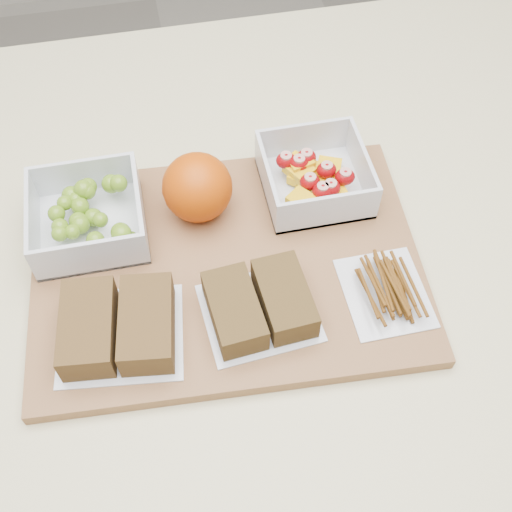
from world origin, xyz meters
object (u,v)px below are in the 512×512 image
(orange, at_px, (197,187))
(pretzel_bag, at_px, (386,288))
(fruit_container, at_px, (314,177))
(cutting_board, at_px, (227,266))
(grape_container, at_px, (89,216))
(sandwich_bag_left, at_px, (118,326))
(sandwich_bag_center, at_px, (260,305))

(orange, xyz_separation_m, pretzel_bag, (0.17, -0.15, -0.03))
(fruit_container, bearing_deg, cutting_board, -145.05)
(grape_container, bearing_deg, pretzel_bag, -26.87)
(fruit_container, xyz_separation_m, sandwich_bag_left, (-0.24, -0.15, -0.00))
(sandwich_bag_left, relative_size, pretzel_bag, 1.32)
(orange, xyz_separation_m, sandwich_bag_left, (-0.10, -0.15, -0.02))
(cutting_board, xyz_separation_m, sandwich_bag_center, (0.02, -0.07, 0.03))
(fruit_container, distance_m, sandwich_bag_left, 0.28)
(sandwich_bag_left, bearing_deg, grape_container, 97.83)
(grape_container, xyz_separation_m, sandwich_bag_center, (0.16, -0.15, -0.00))
(cutting_board, height_order, fruit_container, fruit_container)
(fruit_container, relative_size, sandwich_bag_left, 0.86)
(orange, xyz_separation_m, sandwich_bag_center, (0.04, -0.15, -0.02))
(cutting_board, xyz_separation_m, pretzel_bag, (0.16, -0.07, 0.02))
(fruit_container, relative_size, sandwich_bag_center, 0.97)
(sandwich_bag_left, height_order, pretzel_bag, sandwich_bag_left)
(grape_container, distance_m, sandwich_bag_center, 0.22)
(orange, relative_size, sandwich_bag_left, 0.57)
(grape_container, xyz_separation_m, sandwich_bag_left, (0.02, -0.14, -0.00))
(grape_container, distance_m, pretzel_bag, 0.33)
(orange, distance_m, pretzel_bag, 0.23)
(grape_container, height_order, sandwich_bag_left, grape_container)
(cutting_board, distance_m, sandwich_bag_left, 0.14)
(grape_container, height_order, pretzel_bag, grape_container)
(cutting_board, bearing_deg, sandwich_bag_center, -69.33)
(pretzel_bag, bearing_deg, sandwich_bag_center, 178.69)
(sandwich_bag_center, height_order, pretzel_bag, sandwich_bag_center)
(grape_container, bearing_deg, orange, 0.76)
(fruit_container, bearing_deg, sandwich_bag_left, -147.79)
(sandwich_bag_left, bearing_deg, fruit_container, 32.21)
(fruit_container, bearing_deg, sandwich_bag_center, -122.27)
(sandwich_bag_left, bearing_deg, orange, 54.80)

